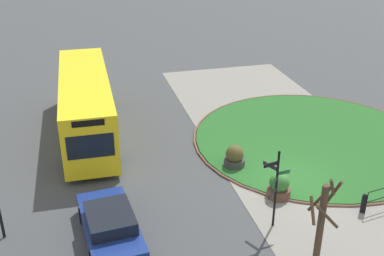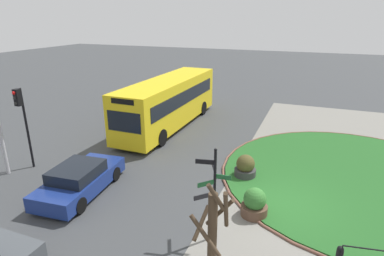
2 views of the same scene
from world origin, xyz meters
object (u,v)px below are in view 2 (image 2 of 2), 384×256
(signpost_directional, at_px, (213,189))
(street_tree_bare, at_px, (213,239))
(traffic_light_near, at_px, (21,111))
(car_trailing, at_px, (80,180))
(planter_kerbside, at_px, (254,204))
(planter_near_signpost, at_px, (245,168))
(bus_yellow, at_px, (169,101))

(signpost_directional, bearing_deg, street_tree_bare, -161.94)
(signpost_directional, distance_m, traffic_light_near, 10.14)
(signpost_directional, relative_size, traffic_light_near, 0.83)
(traffic_light_near, bearing_deg, car_trailing, 73.59)
(car_trailing, distance_m, planter_kerbside, 7.23)
(car_trailing, bearing_deg, street_tree_bare, -118.85)
(planter_near_signpost, xyz_separation_m, street_tree_bare, (-6.88, -0.62, 1.30))
(bus_yellow, relative_size, planter_near_signpost, 9.49)
(planter_near_signpost, bearing_deg, bus_yellow, 49.90)
(traffic_light_near, bearing_deg, bus_yellow, 154.56)
(signpost_directional, height_order, bus_yellow, signpost_directional)
(bus_yellow, xyz_separation_m, planter_kerbside, (-8.27, -7.41, -1.22))
(street_tree_bare, bearing_deg, planter_near_signpost, 5.19)
(signpost_directional, distance_m, planter_near_signpost, 4.87)
(street_tree_bare, bearing_deg, planter_kerbside, -5.08)
(car_trailing, height_order, planter_kerbside, car_trailing)
(street_tree_bare, bearing_deg, bus_yellow, 29.84)
(bus_yellow, distance_m, traffic_light_near, 9.14)
(traffic_light_near, distance_m, street_tree_bare, 11.43)
(car_trailing, distance_m, planter_near_signpost, 7.30)
(bus_yellow, relative_size, traffic_light_near, 2.67)
(bus_yellow, relative_size, planter_kerbside, 9.41)
(planter_near_signpost, xyz_separation_m, planter_kerbside, (-2.86, -0.98, 0.01))
(traffic_light_near, bearing_deg, street_tree_bare, 67.52)
(bus_yellow, distance_m, car_trailing, 9.37)
(traffic_light_near, height_order, planter_kerbside, traffic_light_near)
(signpost_directional, xyz_separation_m, planter_kerbside, (1.81, -1.08, -1.39))
(bus_yellow, height_order, planter_near_signpost, bus_yellow)
(bus_yellow, height_order, planter_kerbside, bus_yellow)
(signpost_directional, bearing_deg, planter_near_signpost, -1.19)
(bus_yellow, xyz_separation_m, traffic_light_near, (-8.31, 3.60, 1.19))
(planter_kerbside, distance_m, street_tree_bare, 4.24)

